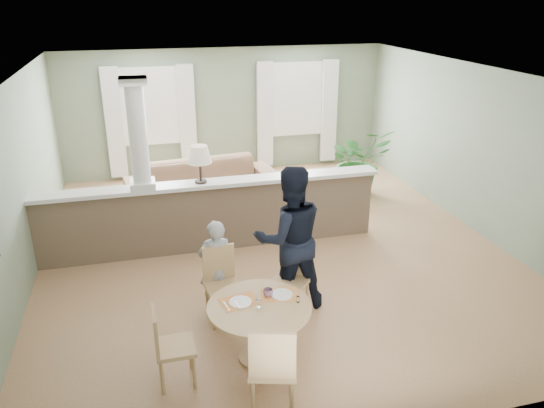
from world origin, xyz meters
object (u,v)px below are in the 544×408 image
object	(u,v)px
sofa	(203,185)
child_person	(216,266)
chair_side	(168,343)
dining_table	(260,316)
houseplant	(359,161)
chair_near	(273,365)
chair_far_boy	(222,280)
chair_far_man	(292,275)
man_person	(290,238)

from	to	relation	value
sofa	child_person	distance (m)	3.58
chair_side	dining_table	bearing A→B (deg)	-81.70
houseplant	child_person	distance (m)	4.82
sofa	child_person	bearing A→B (deg)	-101.12
chair_side	child_person	world-z (taller)	child_person
chair_near	dining_table	bearing A→B (deg)	-78.36
chair_far_boy	chair_far_man	distance (m)	0.87
chair_far_boy	chair_side	bearing A→B (deg)	-129.63
houseplant	dining_table	xyz separation A→B (m)	(-3.09, -4.53, -0.13)
dining_table	chair_near	bearing A→B (deg)	-94.82
houseplant	man_person	size ratio (longest dim) A/B	0.72
dining_table	chair_near	size ratio (longest dim) A/B	1.13
houseplant	chair_far_boy	distance (m)	4.93
sofa	chair_far_boy	xyz separation A→B (m)	(-0.28, -3.75, 0.10)
sofa	chair_far_boy	bearing A→B (deg)	-100.39
dining_table	chair_far_boy	xyz separation A→B (m)	(-0.26, 0.91, -0.03)
child_person	man_person	world-z (taller)	man_person
houseplant	dining_table	size ratio (longest dim) A/B	1.20
chair_near	chair_side	size ratio (longest dim) A/B	1.13
chair_far_boy	child_person	distance (m)	0.21
dining_table	houseplant	bearing A→B (deg)	55.75
dining_table	child_person	world-z (taller)	child_person
dining_table	man_person	size ratio (longest dim) A/B	0.60
sofa	chair_side	bearing A→B (deg)	-107.90
sofa	chair_side	size ratio (longest dim) A/B	3.21
sofa	chair_far_boy	world-z (taller)	chair_far_boy
sofa	chair_far_boy	distance (m)	3.76
chair_side	man_person	bearing A→B (deg)	-55.41
chair_far_boy	chair_side	size ratio (longest dim) A/B	1.05
sofa	chair_far_man	world-z (taller)	chair_far_man
chair_far_man	child_person	xyz separation A→B (m)	(-0.90, 0.29, 0.10)
chair_far_boy	chair_side	world-z (taller)	chair_far_boy
houseplant	chair_side	xyz separation A→B (m)	(-4.07, -4.69, -0.19)
chair_far_man	man_person	bearing A→B (deg)	128.58
chair_far_man	chair_side	bearing A→B (deg)	-106.06
chair_near	child_person	xyz separation A→B (m)	(-0.22, 1.92, 0.06)
chair_far_man	chair_side	distance (m)	1.86
houseplant	chair_side	bearing A→B (deg)	-130.98
chair_far_boy	man_person	distance (m)	0.98
man_person	houseplant	bearing A→B (deg)	-124.49
chair_near	man_person	size ratio (longest dim) A/B	0.53
chair_side	man_person	xyz separation A→B (m)	(1.60, 1.13, 0.46)
sofa	man_person	distance (m)	3.77
man_person	sofa	bearing A→B (deg)	-80.47
chair_far_man	chair_near	distance (m)	1.77
houseplant	child_person	bearing A→B (deg)	-134.54
houseplant	chair_near	world-z (taller)	houseplant
chair_near	chair_side	bearing A→B (deg)	-19.50
houseplant	chair_far_boy	bearing A→B (deg)	-132.76
chair_side	man_person	distance (m)	2.02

